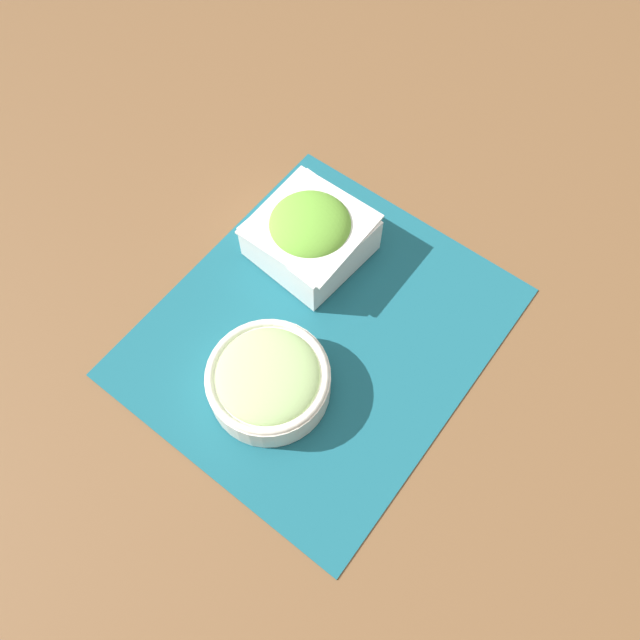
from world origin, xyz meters
TOP-DOWN VIEW (x-y plane):
  - ground_plane at (0.00, 0.00)m, footprint 3.00×3.00m
  - placemat at (0.00, 0.00)m, footprint 0.46×0.40m
  - cucumber_bowl at (0.10, 0.00)m, footprint 0.15×0.15m
  - lettuce_bowl at (-0.09, -0.09)m, footprint 0.15×0.15m

SIDE VIEW (x-z plane):
  - ground_plane at x=0.00m, z-range 0.00..0.00m
  - placemat at x=0.00m, z-range 0.00..0.00m
  - cucumber_bowl at x=0.10m, z-range 0.01..0.07m
  - lettuce_bowl at x=-0.09m, z-range 0.00..0.09m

